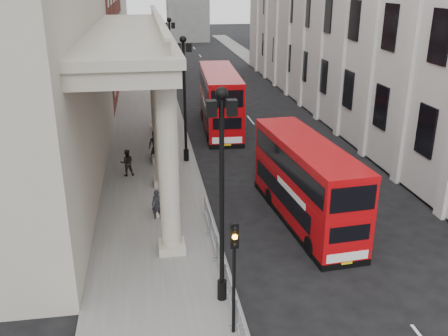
{
  "coord_description": "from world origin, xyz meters",
  "views": [
    {
      "loc": [
        -3.08,
        -12.17,
        11.78
      ],
      "look_at": [
        0.68,
        11.56,
        2.65
      ],
      "focal_mm": 40.0,
      "sensor_mm": 36.0,
      "label": 1
    }
  ],
  "objects_px": {
    "lamp_post_south": "(222,185)",
    "lamp_post_north": "(170,56)",
    "bus_far": "(220,99)",
    "traffic_light": "(234,258)",
    "pedestrian_c": "(155,144)",
    "lamp_post_mid": "(184,91)",
    "bus_near": "(306,181)",
    "pedestrian_b": "(127,163)",
    "pedestrian_a": "(157,205)"
  },
  "relations": [
    {
      "from": "bus_far",
      "to": "lamp_post_south",
      "type": "bearing_deg",
      "value": -95.32
    },
    {
      "from": "pedestrian_a",
      "to": "pedestrian_b",
      "type": "distance_m",
      "value": 6.61
    },
    {
      "from": "traffic_light",
      "to": "pedestrian_b",
      "type": "relative_size",
      "value": 2.5
    },
    {
      "from": "lamp_post_south",
      "to": "traffic_light",
      "type": "relative_size",
      "value": 1.93
    },
    {
      "from": "bus_near",
      "to": "pedestrian_c",
      "type": "distance_m",
      "value": 13.09
    },
    {
      "from": "lamp_post_north",
      "to": "pedestrian_b",
      "type": "height_order",
      "value": "lamp_post_north"
    },
    {
      "from": "bus_near",
      "to": "lamp_post_south",
      "type": "bearing_deg",
      "value": -134.82
    },
    {
      "from": "pedestrian_b",
      "to": "lamp_post_south",
      "type": "bearing_deg",
      "value": 101.77
    },
    {
      "from": "lamp_post_south",
      "to": "lamp_post_north",
      "type": "distance_m",
      "value": 32.0
    },
    {
      "from": "lamp_post_mid",
      "to": "pedestrian_b",
      "type": "distance_m",
      "value": 5.97
    },
    {
      "from": "pedestrian_b",
      "to": "pedestrian_c",
      "type": "height_order",
      "value": "pedestrian_c"
    },
    {
      "from": "traffic_light",
      "to": "pedestrian_a",
      "type": "height_order",
      "value": "traffic_light"
    },
    {
      "from": "lamp_post_north",
      "to": "traffic_light",
      "type": "height_order",
      "value": "lamp_post_north"
    },
    {
      "from": "bus_near",
      "to": "pedestrian_a",
      "type": "bearing_deg",
      "value": 166.84
    },
    {
      "from": "lamp_post_south",
      "to": "pedestrian_b",
      "type": "xyz_separation_m",
      "value": [
        -3.91,
        13.79,
        -3.93
      ]
    },
    {
      "from": "pedestrian_a",
      "to": "traffic_light",
      "type": "bearing_deg",
      "value": -73.49
    },
    {
      "from": "lamp_post_mid",
      "to": "traffic_light",
      "type": "distance_m",
      "value": 18.11
    },
    {
      "from": "lamp_post_mid",
      "to": "bus_near",
      "type": "distance_m",
      "value": 11.38
    },
    {
      "from": "lamp_post_mid",
      "to": "lamp_post_north",
      "type": "xyz_separation_m",
      "value": [
        0.0,
        16.0,
        0.0
      ]
    },
    {
      "from": "traffic_light",
      "to": "pedestrian_c",
      "type": "xyz_separation_m",
      "value": [
        -2.14,
        19.1,
        -2.04
      ]
    },
    {
      "from": "lamp_post_mid",
      "to": "lamp_post_south",
      "type": "bearing_deg",
      "value": -90.0
    },
    {
      "from": "traffic_light",
      "to": "pedestrian_a",
      "type": "relative_size",
      "value": 2.76
    },
    {
      "from": "traffic_light",
      "to": "pedestrian_c",
      "type": "relative_size",
      "value": 2.26
    },
    {
      "from": "bus_far",
      "to": "pedestrian_c",
      "type": "height_order",
      "value": "bus_far"
    },
    {
      "from": "traffic_light",
      "to": "bus_near",
      "type": "relative_size",
      "value": 0.43
    },
    {
      "from": "lamp_post_south",
      "to": "lamp_post_mid",
      "type": "bearing_deg",
      "value": 90.0
    },
    {
      "from": "bus_far",
      "to": "pedestrian_c",
      "type": "relative_size",
      "value": 5.91
    },
    {
      "from": "lamp_post_south",
      "to": "pedestrian_c",
      "type": "xyz_separation_m",
      "value": [
        -2.04,
        17.08,
        -3.84
      ]
    },
    {
      "from": "lamp_post_north",
      "to": "bus_far",
      "type": "height_order",
      "value": "lamp_post_north"
    },
    {
      "from": "lamp_post_south",
      "to": "traffic_light",
      "type": "distance_m",
      "value": 2.71
    },
    {
      "from": "lamp_post_north",
      "to": "lamp_post_mid",
      "type": "bearing_deg",
      "value": -90.0
    },
    {
      "from": "lamp_post_south",
      "to": "pedestrian_b",
      "type": "bearing_deg",
      "value": 105.83
    },
    {
      "from": "pedestrian_b",
      "to": "pedestrian_c",
      "type": "relative_size",
      "value": 0.91
    },
    {
      "from": "traffic_light",
      "to": "lamp_post_mid",
      "type": "bearing_deg",
      "value": 90.32
    },
    {
      "from": "lamp_post_north",
      "to": "lamp_post_south",
      "type": "bearing_deg",
      "value": -90.0
    },
    {
      "from": "lamp_post_south",
      "to": "traffic_light",
      "type": "bearing_deg",
      "value": -87.16
    },
    {
      "from": "lamp_post_south",
      "to": "pedestrian_c",
      "type": "relative_size",
      "value": 4.38
    },
    {
      "from": "bus_near",
      "to": "lamp_post_north",
      "type": "bearing_deg",
      "value": 96.82
    },
    {
      "from": "pedestrian_b",
      "to": "bus_near",
      "type": "bearing_deg",
      "value": 136.71
    },
    {
      "from": "lamp_post_north",
      "to": "pedestrian_a",
      "type": "height_order",
      "value": "lamp_post_north"
    },
    {
      "from": "lamp_post_south",
      "to": "bus_far",
      "type": "relative_size",
      "value": 0.74
    },
    {
      "from": "bus_near",
      "to": "pedestrian_b",
      "type": "xyz_separation_m",
      "value": [
        -9.19,
        7.51,
        -1.23
      ]
    },
    {
      "from": "lamp_post_south",
      "to": "lamp_post_north",
      "type": "bearing_deg",
      "value": 90.0
    },
    {
      "from": "bus_near",
      "to": "pedestrian_c",
      "type": "xyz_separation_m",
      "value": [
        -7.32,
        10.79,
        -1.14
      ]
    },
    {
      "from": "lamp_post_mid",
      "to": "bus_far",
      "type": "relative_size",
      "value": 0.74
    },
    {
      "from": "lamp_post_mid",
      "to": "traffic_light",
      "type": "relative_size",
      "value": 1.93
    },
    {
      "from": "pedestrian_a",
      "to": "pedestrian_b",
      "type": "xyz_separation_m",
      "value": [
        -1.67,
        6.4,
        0.08
      ]
    },
    {
      "from": "traffic_light",
      "to": "pedestrian_c",
      "type": "distance_m",
      "value": 19.32
    },
    {
      "from": "lamp_post_north",
      "to": "pedestrian_b",
      "type": "xyz_separation_m",
      "value": [
        -3.91,
        -18.21,
        -3.93
      ]
    },
    {
      "from": "lamp_post_south",
      "to": "pedestrian_c",
      "type": "distance_m",
      "value": 17.62
    }
  ]
}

